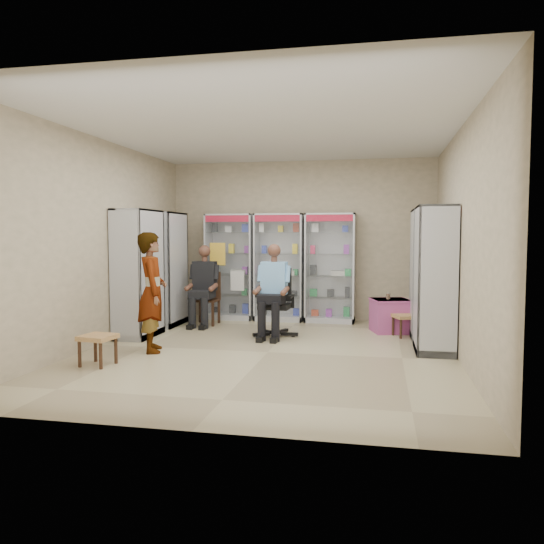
% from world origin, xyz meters
% --- Properties ---
extents(floor, '(6.00, 6.00, 0.00)m').
position_xyz_m(floor, '(0.00, 0.00, 0.00)').
color(floor, tan).
rests_on(floor, ground).
extents(room_shell, '(5.02, 6.02, 3.01)m').
position_xyz_m(room_shell, '(0.00, 0.00, 1.97)').
color(room_shell, '#BDAA8C').
rests_on(room_shell, ground).
extents(cabinet_back_left, '(0.90, 0.50, 2.00)m').
position_xyz_m(cabinet_back_left, '(-1.30, 2.73, 1.00)').
color(cabinet_back_left, '#A5A9AD').
rests_on(cabinet_back_left, floor).
extents(cabinet_back_mid, '(0.90, 0.50, 2.00)m').
position_xyz_m(cabinet_back_mid, '(-0.35, 2.73, 1.00)').
color(cabinet_back_mid, '#B6B8BD').
rests_on(cabinet_back_mid, floor).
extents(cabinet_back_right, '(0.90, 0.50, 2.00)m').
position_xyz_m(cabinet_back_right, '(0.60, 2.73, 1.00)').
color(cabinet_back_right, silver).
rests_on(cabinet_back_right, floor).
extents(cabinet_right_far, '(0.90, 0.50, 2.00)m').
position_xyz_m(cabinet_right_far, '(2.23, 1.60, 1.00)').
color(cabinet_right_far, silver).
rests_on(cabinet_right_far, floor).
extents(cabinet_right_near, '(0.90, 0.50, 2.00)m').
position_xyz_m(cabinet_right_near, '(2.23, 0.50, 1.00)').
color(cabinet_right_near, silver).
rests_on(cabinet_right_near, floor).
extents(cabinet_left_far, '(0.90, 0.50, 2.00)m').
position_xyz_m(cabinet_left_far, '(-2.23, 1.80, 1.00)').
color(cabinet_left_far, silver).
rests_on(cabinet_left_far, floor).
extents(cabinet_left_near, '(0.90, 0.50, 2.00)m').
position_xyz_m(cabinet_left_near, '(-2.23, 0.70, 1.00)').
color(cabinet_left_near, silver).
rests_on(cabinet_left_near, floor).
extents(wooden_chair, '(0.42, 0.42, 0.94)m').
position_xyz_m(wooden_chair, '(-1.55, 2.00, 0.47)').
color(wooden_chair, '#311F13').
rests_on(wooden_chair, floor).
extents(seated_customer, '(0.44, 0.60, 1.34)m').
position_xyz_m(seated_customer, '(-1.55, 1.95, 0.67)').
color(seated_customer, black).
rests_on(seated_customer, floor).
extents(office_chair, '(0.61, 0.61, 1.08)m').
position_xyz_m(office_chair, '(-0.13, 1.16, 0.54)').
color(office_chair, black).
rests_on(office_chair, floor).
extents(seated_shopkeeper, '(0.48, 0.65, 1.37)m').
position_xyz_m(seated_shopkeeper, '(-0.13, 1.11, 0.69)').
color(seated_shopkeeper, '#6C90D6').
rests_on(seated_shopkeeper, floor).
extents(pink_trunk, '(0.70, 0.68, 0.55)m').
position_xyz_m(pink_trunk, '(1.67, 1.88, 0.27)').
color(pink_trunk, '#AB4488').
rests_on(pink_trunk, floor).
extents(tea_glass, '(0.07, 0.07, 0.11)m').
position_xyz_m(tea_glass, '(1.64, 1.89, 0.60)').
color(tea_glass, '#551107').
rests_on(tea_glass, pink_trunk).
extents(woven_stool_a, '(0.46, 0.46, 0.35)m').
position_xyz_m(woven_stool_a, '(1.90, 1.52, 0.18)').
color(woven_stool_a, olive).
rests_on(woven_stool_a, floor).
extents(woven_stool_b, '(0.42, 0.42, 0.38)m').
position_xyz_m(woven_stool_b, '(-1.90, -1.13, 0.19)').
color(woven_stool_b, olive).
rests_on(woven_stool_b, floor).
extents(standing_man, '(0.60, 0.71, 1.64)m').
position_xyz_m(standing_man, '(-1.57, -0.26, 0.82)').
color(standing_man, '#959597').
rests_on(standing_man, floor).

